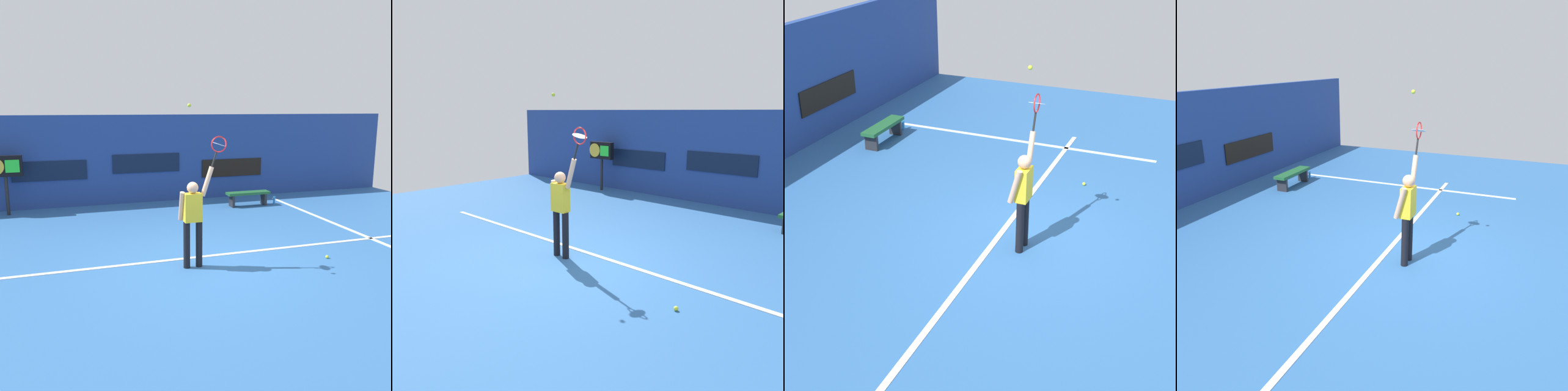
{
  "view_description": "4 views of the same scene",
  "coord_description": "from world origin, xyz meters",
  "views": [
    {
      "loc": [
        -2.79,
        -7.6,
        3.06
      ],
      "look_at": [
        -0.12,
        0.67,
        1.3
      ],
      "focal_mm": 39.91,
      "sensor_mm": 36.0,
      "label": 1
    },
    {
      "loc": [
        5.06,
        -5.02,
        2.82
      ],
      "look_at": [
        -0.06,
        0.52,
        1.21
      ],
      "focal_mm": 36.61,
      "sensor_mm": 36.0,
      "label": 2
    },
    {
      "loc": [
        -8.55,
        -2.59,
        5.31
      ],
      "look_at": [
        -0.58,
        0.75,
        0.96
      ],
      "focal_mm": 54.76,
      "sensor_mm": 36.0,
      "label": 3
    },
    {
      "loc": [
        -6.93,
        -2.0,
        3.59
      ],
      "look_at": [
        -0.64,
        0.66,
        1.32
      ],
      "focal_mm": 37.67,
      "sensor_mm": 36.0,
      "label": 4
    }
  ],
  "objects": [
    {
      "name": "sponsor_banner_starboard",
      "position": [
        3.0,
        6.24,
        1.03
      ],
      "size": [
        2.2,
        0.03,
        0.6
      ],
      "primitive_type": "cube",
      "color": "black"
    },
    {
      "name": "spare_ball",
      "position": [
        2.43,
        -0.3,
        0.03
      ],
      "size": [
        0.07,
        0.07,
        0.07
      ],
      "primitive_type": "sphere",
      "color": "#CCE033",
      "rests_on": "ground_plane"
    },
    {
      "name": "sponsor_banner_portside",
      "position": [
        -3.0,
        6.24,
        1.17
      ],
      "size": [
        2.2,
        0.03,
        0.6
      ],
      "primitive_type": "cube",
      "color": "#0C1933"
    },
    {
      "name": "sponsor_banner_center",
      "position": [
        0.0,
        6.24,
        1.29
      ],
      "size": [
        2.2,
        0.03,
        0.6
      ],
      "primitive_type": "cube",
      "color": "#0C1933"
    },
    {
      "name": "tennis_ball",
      "position": [
        -0.45,
        0.02,
        3.1
      ],
      "size": [
        0.07,
        0.07,
        0.07
      ],
      "primitive_type": "sphere",
      "color": "#CCE033"
    },
    {
      "name": "back_wall",
      "position": [
        0.0,
        6.36,
        1.42
      ],
      "size": [
        18.0,
        0.2,
        2.85
      ],
      "primitive_type": "cube",
      "color": "navy",
      "rests_on": "ground_plane"
    },
    {
      "name": "court_bench",
      "position": [
        2.94,
        4.73,
        0.34
      ],
      "size": [
        1.4,
        0.36,
        0.45
      ],
      "color": "#1E592D",
      "rests_on": "ground_plane"
    },
    {
      "name": "scoreboard_clock",
      "position": [
        -4.21,
        5.73,
        1.35
      ],
      "size": [
        0.96,
        0.2,
        1.73
      ],
      "color": "black",
      "rests_on": "ground_plane"
    },
    {
      "name": "court_sideline",
      "position": [
        4.23,
        2.0,
        0.01
      ],
      "size": [
        0.1,
        7.0,
        0.01
      ],
      "primitive_type": "cube",
      "color": "white",
      "rests_on": "ground_plane"
    },
    {
      "name": "water_bottle",
      "position": [
        3.87,
        4.73,
        0.12
      ],
      "size": [
        0.07,
        0.07,
        0.24
      ],
      "primitive_type": "cylinder",
      "color": "#338CD8",
      "rests_on": "ground_plane"
    },
    {
      "name": "ground_plane",
      "position": [
        0.0,
        0.0,
        0.0
      ],
      "size": [
        18.0,
        18.0,
        0.0
      ],
      "primitive_type": "plane",
      "color": "#2D609E"
    },
    {
      "name": "court_baseline",
      "position": [
        0.0,
        0.57,
        0.01
      ],
      "size": [
        10.0,
        0.1,
        0.01
      ],
      "primitive_type": "cube",
      "color": "white",
      "rests_on": "ground_plane"
    },
    {
      "name": "tennis_racket",
      "position": [
        0.14,
        0.08,
        2.35
      ],
      "size": [
        0.4,
        0.27,
        0.63
      ],
      "color": "black"
    },
    {
      "name": "tennis_player",
      "position": [
        -0.36,
        0.09,
        1.01
      ],
      "size": [
        0.67,
        0.31,
        1.97
      ],
      "color": "black",
      "rests_on": "ground_plane"
    }
  ]
}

